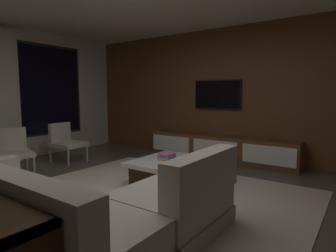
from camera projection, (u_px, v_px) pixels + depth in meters
The scene contains 10 objects.
floor at pixel (129, 205), 3.46m from camera, with size 9.20×9.20×0.00m, color #564C44.
media_wall at pixel (231, 95), 5.79m from camera, with size 0.12×7.80×2.70m.
area_rug at pixel (153, 198), 3.68m from camera, with size 3.20×3.80×0.01m, color beige.
sectional_couch at pixel (72, 213), 2.52m from camera, with size 1.98×2.50×0.82m.
coffee_table at pixel (176, 172), 4.26m from camera, with size 1.16×1.16×0.36m.
book_stack_on_coffee_table at pixel (167, 156), 4.31m from camera, with size 0.28×0.21×0.10m.
accent_chair_near_window at pixel (65, 140), 5.66m from camera, with size 0.60×0.62×0.78m.
accent_chair_by_curtain at pixel (13, 149), 4.74m from camera, with size 0.67×0.69×0.78m.
media_console at pixel (221, 149), 5.71m from camera, with size 0.46×3.10×0.52m.
mounted_tv at pixel (217, 95), 5.85m from camera, with size 0.05×1.02×0.59m.
Camera 1 is at (-2.44, -2.32, 1.34)m, focal length 30.22 mm.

